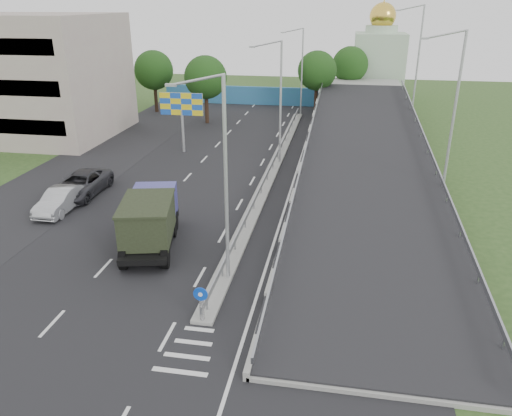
% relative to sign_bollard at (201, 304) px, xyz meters
% --- Properties ---
extents(ground, '(160.00, 160.00, 0.00)m').
position_rel_sign_bollard_xyz_m(ground, '(0.00, -2.17, -1.03)').
color(ground, '#2D4C1E').
rests_on(ground, ground).
extents(road_surface, '(26.00, 90.00, 0.04)m').
position_rel_sign_bollard_xyz_m(road_surface, '(-3.00, 17.83, -1.03)').
color(road_surface, black).
rests_on(road_surface, ground).
extents(parking_strip, '(8.00, 90.00, 0.05)m').
position_rel_sign_bollard_xyz_m(parking_strip, '(-16.00, 17.83, -1.03)').
color(parking_strip, black).
rests_on(parking_strip, ground).
extents(median, '(1.00, 44.00, 0.20)m').
position_rel_sign_bollard_xyz_m(median, '(0.00, 21.83, -0.93)').
color(median, gray).
rests_on(median, ground).
extents(overpass_ramp, '(10.00, 50.00, 3.50)m').
position_rel_sign_bollard_xyz_m(overpass_ramp, '(7.50, 21.83, 0.72)').
color(overpass_ramp, gray).
rests_on(overpass_ramp, ground).
extents(median_guardrail, '(0.09, 44.00, 0.71)m').
position_rel_sign_bollard_xyz_m(median_guardrail, '(0.00, 21.83, -0.28)').
color(median_guardrail, gray).
rests_on(median_guardrail, median).
extents(sign_bollard, '(0.64, 0.23, 1.67)m').
position_rel_sign_bollard_xyz_m(sign_bollard, '(0.00, 0.00, 0.00)').
color(sign_bollard, black).
rests_on(sign_bollard, median).
extents(lamp_post_near, '(2.74, 0.18, 10.08)m').
position_rel_sign_bollard_xyz_m(lamp_post_near, '(0.11, 3.83, 4.77)').
color(lamp_post_near, '#B2B5B7').
rests_on(lamp_post_near, median).
extents(lamp_post_mid, '(2.74, 0.18, 10.08)m').
position_rel_sign_bollard_xyz_m(lamp_post_mid, '(0.11, 23.83, 4.77)').
color(lamp_post_mid, '#B2B5B7').
rests_on(lamp_post_mid, median).
extents(lamp_post_far, '(2.74, 0.18, 10.08)m').
position_rel_sign_bollard_xyz_m(lamp_post_far, '(0.11, 43.83, 4.77)').
color(lamp_post_far, '#B2B5B7').
rests_on(lamp_post_far, median).
extents(blue_wall, '(30.00, 0.50, 2.40)m').
position_rel_sign_bollard_xyz_m(blue_wall, '(-4.00, 49.83, 0.17)').
color(blue_wall, teal).
rests_on(blue_wall, ground).
extents(church, '(7.00, 7.00, 13.80)m').
position_rel_sign_bollard_xyz_m(church, '(10.00, 57.83, 4.28)').
color(church, '#B2CCAD').
rests_on(church, ground).
extents(billboard, '(4.00, 0.24, 5.50)m').
position_rel_sign_bollard_xyz_m(billboard, '(-9.00, 25.83, 3.15)').
color(billboard, '#B2B5B7').
rests_on(billboard, ground).
extents(tree_left_mid, '(4.80, 4.80, 7.60)m').
position_rel_sign_bollard_xyz_m(tree_left_mid, '(-10.00, 37.83, 4.14)').
color(tree_left_mid, black).
rests_on(tree_left_mid, ground).
extents(tree_median_far, '(4.80, 4.80, 7.60)m').
position_rel_sign_bollard_xyz_m(tree_median_far, '(2.00, 45.83, 4.14)').
color(tree_median_far, black).
rests_on(tree_median_far, ground).
extents(tree_left_far, '(4.80, 4.80, 7.60)m').
position_rel_sign_bollard_xyz_m(tree_left_far, '(-18.00, 42.83, 4.14)').
color(tree_left_far, black).
rests_on(tree_left_far, ground).
extents(tree_ramp_far, '(4.80, 4.80, 7.60)m').
position_rel_sign_bollard_xyz_m(tree_ramp_far, '(6.00, 52.83, 4.14)').
color(tree_ramp_far, black).
rests_on(tree_ramp_far, ground).
extents(dump_truck, '(3.99, 7.32, 3.06)m').
position_rel_sign_bollard_xyz_m(dump_truck, '(-4.94, 6.90, 0.66)').
color(dump_truck, black).
rests_on(dump_truck, ground).
extents(parked_car_b, '(1.72, 4.76, 1.56)m').
position_rel_sign_bollard_xyz_m(parked_car_b, '(-12.81, 10.69, -0.25)').
color(parked_car_b, '#A7A8AC').
rests_on(parked_car_b, ground).
extents(parked_car_c, '(2.79, 5.98, 1.66)m').
position_rel_sign_bollard_xyz_m(parked_car_c, '(-12.93, 13.70, -0.20)').
color(parked_car_c, '#2F2F34').
rests_on(parked_car_c, ground).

